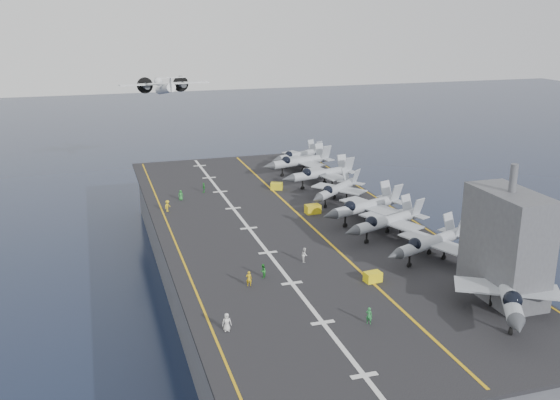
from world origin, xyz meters
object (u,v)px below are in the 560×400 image
object	(u,v)px
fighter_jet_0	(508,289)
island_superstructure	(507,232)
tow_cart_a	(373,277)
transport_plane	(165,89)

from	to	relation	value
fighter_jet_0	island_superstructure	bearing A→B (deg)	60.66
tow_cart_a	fighter_jet_0	bearing A→B (deg)	-49.61
island_superstructure	fighter_jet_0	size ratio (longest dim) A/B	0.79
island_superstructure	transport_plane	world-z (taller)	transport_plane
island_superstructure	fighter_jet_0	xyz separation A→B (m)	(-2.10, -3.73, -4.74)
tow_cart_a	transport_plane	bearing A→B (deg)	98.91
fighter_jet_0	transport_plane	distance (m)	97.11
island_superstructure	tow_cart_a	size ratio (longest dim) A/B	7.22
fighter_jet_0	tow_cart_a	xyz separation A→B (m)	(-9.73, 11.43, -2.18)
island_superstructure	tow_cart_a	xyz separation A→B (m)	(-11.82, 7.70, -6.92)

